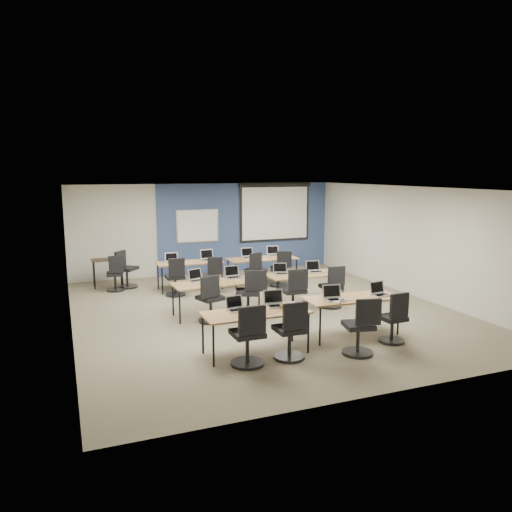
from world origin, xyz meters
name	(u,v)px	position (x,y,z in m)	size (l,w,h in m)	color
floor	(263,311)	(0.00, 0.00, 0.00)	(8.00, 9.00, 0.02)	#6B6354
ceiling	(263,188)	(0.00, 0.00, 2.70)	(8.00, 9.00, 0.02)	white
wall_back	(207,229)	(0.00, 4.50, 1.35)	(8.00, 0.04, 2.70)	beige
wall_front	(389,300)	(0.00, -4.50, 1.35)	(8.00, 0.04, 2.70)	beige
wall_left	(68,263)	(-4.00, 0.00, 1.35)	(0.04, 9.00, 2.70)	beige
wall_right	(413,241)	(4.00, 0.00, 1.35)	(0.04, 9.00, 2.70)	beige
blue_accent_panel	(246,227)	(1.25, 4.47, 1.35)	(5.50, 0.04, 2.70)	#3D5977
whiteboard	(198,226)	(-0.30, 4.43, 1.45)	(1.28, 0.03, 0.98)	silver
projector_screen	(275,209)	(2.20, 4.41, 1.89)	(2.40, 0.10, 1.82)	black
training_table_front_left	(256,314)	(-1.11, -2.37, 0.68)	(1.80, 0.75, 0.73)	#A75F2F
training_table_front_right	(352,300)	(0.93, -2.12, 0.68)	(1.80, 0.75, 0.73)	brown
training_table_mid_left	(216,284)	(-1.08, 0.04, 0.69)	(1.85, 0.77, 0.73)	brown
training_table_mid_right	(305,276)	(1.09, 0.13, 0.68)	(1.78, 0.74, 0.73)	olive
training_table_back_left	(190,264)	(-1.01, 2.59, 0.68)	(1.69, 0.71, 0.73)	brown
training_table_back_right	(262,260)	(0.97, 2.43, 0.69)	(1.87, 0.78, 0.73)	#A07041
laptop_0	(236,307)	(-1.39, -2.15, 0.79)	(0.31, 0.26, 0.24)	silver
mouse_0	(244,310)	(-1.28, -2.25, 0.74)	(0.06, 0.09, 0.03)	white
task_chair_0	(249,340)	(-1.42, -2.86, 0.42)	(0.55, 0.55, 1.02)	black
laptop_1	(275,302)	(-0.64, -2.13, 0.80)	(0.36, 0.30, 0.27)	silver
mouse_1	(290,305)	(-0.42, -2.25, 0.74)	(0.06, 0.10, 0.03)	white
task_chair_1	(291,335)	(-0.68, -2.85, 0.42)	(0.53, 0.53, 1.01)	black
laptop_2	(334,296)	(0.53, -2.15, 0.80)	(0.35, 0.30, 0.27)	#B7B7C3
mouse_2	(351,300)	(0.79, -2.31, 0.74)	(0.06, 0.09, 0.03)	white
task_chair_2	(361,331)	(0.50, -3.10, 0.42)	(0.53, 0.53, 1.01)	black
laptop_3	(380,292)	(1.52, -2.16, 0.79)	(0.33, 0.28, 0.25)	#A1A2AD
mouse_3	(393,296)	(1.68, -2.38, 0.74)	(0.06, 0.10, 0.03)	white
task_chair_3	(394,322)	(1.40, -2.80, 0.39)	(0.47, 0.47, 0.95)	black
laptop_4	(196,278)	(-1.43, 0.34, 0.79)	(0.33, 0.28, 0.25)	silver
mouse_4	(209,281)	(-1.19, 0.18, 0.74)	(0.06, 0.10, 0.03)	white
task_chair_4	(211,303)	(-1.33, -0.40, 0.41)	(0.54, 0.52, 1.00)	black
laptop_5	(233,275)	(-0.58, 0.36, 0.79)	(0.34, 0.29, 0.26)	#9E9FAA
mouse_5	(252,278)	(-0.24, 0.08, 0.74)	(0.07, 0.11, 0.04)	white
task_chair_5	(250,298)	(-0.45, -0.36, 0.43)	(0.60, 0.57, 1.04)	black
laptop_6	(281,271)	(0.59, 0.34, 0.79)	(0.32, 0.27, 0.24)	#ABABAD
mouse_6	(290,274)	(0.71, 0.14, 0.74)	(0.06, 0.10, 0.04)	white
task_chair_6	(294,295)	(0.52, -0.50, 0.42)	(0.54, 0.54, 1.02)	black
laptop_7	(314,269)	(1.40, 0.26, 0.79)	(0.34, 0.29, 0.26)	#BCBCBC
mouse_7	(323,271)	(1.58, 0.18, 0.74)	(0.06, 0.10, 0.03)	white
task_chair_7	(332,290)	(1.55, -0.34, 0.40)	(0.50, 0.50, 0.98)	black
laptop_8	(172,260)	(-1.45, 2.68, 0.79)	(0.33, 0.28, 0.25)	#A8A8AC
mouse_8	(183,262)	(-1.21, 2.51, 0.74)	(0.06, 0.10, 0.04)	white
task_chair_8	(176,280)	(-1.51, 2.03, 0.40)	(0.49, 0.49, 0.97)	black
laptop_9	(208,257)	(-0.49, 2.71, 0.80)	(0.36, 0.30, 0.27)	#B5B5B5
mouse_9	(217,261)	(-0.30, 2.45, 0.74)	(0.06, 0.10, 0.04)	white
task_chair_9	(212,278)	(-0.60, 1.94, 0.39)	(0.48, 0.47, 0.95)	black
laptop_10	(248,255)	(0.65, 2.67, 0.79)	(0.34, 0.29, 0.26)	silver
mouse_10	(258,257)	(0.87, 2.51, 0.74)	(0.06, 0.09, 0.03)	white
task_chair_10	(256,274)	(0.62, 2.03, 0.40)	(0.53, 0.50, 0.98)	black
laptop_11	(274,253)	(1.45, 2.75, 0.79)	(0.34, 0.29, 0.26)	#A3A3A9
mouse_11	(282,256)	(1.62, 2.54, 0.74)	(0.06, 0.09, 0.03)	white
task_chair_11	(280,272)	(1.33, 2.05, 0.40)	(0.52, 0.49, 0.97)	black
blue_mousepad	(253,312)	(-1.15, -2.36, 0.73)	(0.25, 0.21, 0.01)	navy
snack_bowl	(288,306)	(-0.51, -2.39, 0.77)	(0.32, 0.32, 0.08)	brown
snack_plate	(337,302)	(0.50, -2.32, 0.74)	(0.18, 0.18, 0.01)	white
coffee_cup	(341,300)	(0.53, -2.39, 0.77)	(0.07, 0.07, 0.06)	silver
utility_table	(107,263)	(-2.98, 3.73, 0.64)	(0.83, 0.46, 0.75)	black
spare_chair_a	(125,272)	(-2.57, 3.35, 0.42)	(0.66, 0.54, 1.02)	black
spare_chair_b	(116,276)	(-2.85, 3.09, 0.39)	(0.46, 0.46, 0.95)	black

